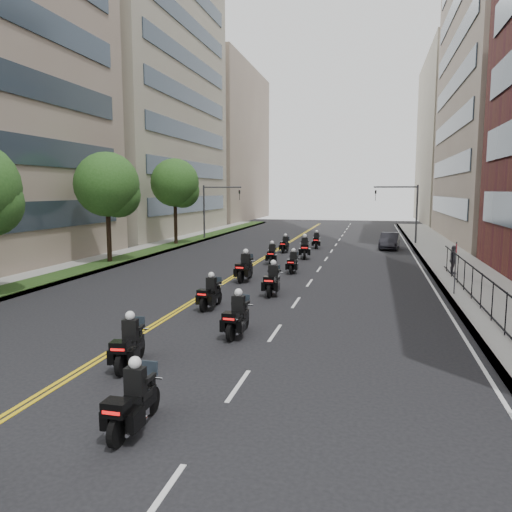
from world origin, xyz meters
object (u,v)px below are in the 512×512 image
Objects in this scene: motorcycle_1 at (133,403)px; motorcycle_11 at (316,241)px; motorcycle_5 at (273,281)px; motorcycle_8 at (272,255)px; motorcycle_10 at (285,245)px; motorcycle_3 at (237,317)px; motorcycle_7 at (293,263)px; motorcycle_4 at (210,294)px; motorcycle_2 at (129,346)px; pedestrian_c at (453,260)px; motorcycle_9 at (305,249)px; motorcycle_6 at (245,268)px; parked_sedan at (390,241)px.

motorcycle_1 is 1.00× the size of motorcycle_11.
motorcycle_11 is (-0.12, 20.36, -0.04)m from motorcycle_5.
motorcycle_8 reaches higher than motorcycle_10.
motorcycle_3 reaches higher than motorcycle_10.
motorcycle_7 is at bearing 93.77° from motorcycle_3.
motorcycle_4 is 0.92× the size of motorcycle_5.
motorcycle_2 is 11.02m from motorcycle_5.
pedestrian_c is at bearing 5.91° from motorcycle_7.
motorcycle_8 is 6.60m from motorcycle_10.
motorcycle_8 reaches higher than motorcycle_11.
motorcycle_7 is (0.08, 21.10, -0.03)m from motorcycle_1.
motorcycle_9 reaches higher than motorcycle_5.
motorcycle_10 is at bearing 92.84° from motorcycle_6.
motorcycle_2 is at bearing 142.67° from pedestrian_c.
pedestrian_c reaches higher than motorcycle_6.
motorcycle_9 is (-0.40, 20.63, 0.07)m from motorcycle_3.
motorcycle_9 is 3.88m from motorcycle_10.
motorcycle_10 is (-0.05, 13.46, -0.10)m from motorcycle_6.
motorcycle_2 is at bearing -100.12° from motorcycle_5.
motorcycle_2 is at bearing -96.57° from motorcycle_11.
motorcycle_8 is at bearing 121.53° from motorcycle_7.
motorcycle_7 is at bearing 91.04° from motorcycle_5.
motorcycle_5 is 1.07× the size of motorcycle_11.
motorcycle_3 is at bearing -95.64° from parked_sedan.
motorcycle_3 is 13.85m from motorcycle_7.
motorcycle_1 reaches higher than motorcycle_4.
motorcycle_10 is 9.59m from parked_sedan.
motorcycle_9 is 6.82m from motorcycle_11.
motorcycle_3 reaches higher than motorcycle_7.
motorcycle_5 is at bearing 64.28° from motorcycle_4.
motorcycle_2 is 0.51× the size of parked_sedan.
motorcycle_8 is at bearing -104.05° from motorcycle_11.
motorcycle_8 is (-0.05, 21.05, -0.01)m from motorcycle_2.
pedestrian_c is at bearing 67.46° from motorcycle_1.
motorcycle_3 reaches higher than motorcycle_8.
motorcycle_5 is 1.12× the size of motorcycle_7.
motorcycle_6 is at bearing -100.24° from motorcycle_11.
pedestrian_c reaches higher than motorcycle_9.
parked_sedan is (6.29, 0.93, 0.08)m from motorcycle_11.
pedestrian_c is (3.20, -13.74, 0.29)m from parked_sedan.
motorcycle_4 is 1.02× the size of motorcycle_10.
motorcycle_1 is at bearing -89.07° from motorcycle_7.
motorcycle_2 is 0.90× the size of motorcycle_6.
pedestrian_c is at bearing 22.42° from motorcycle_6.
parked_sedan is at bearing 48.16° from motorcycle_8.
motorcycle_3 is at bearing -53.51° from motorcycle_4.
motorcycle_2 is 24.44m from motorcycle_9.
motorcycle_8 reaches higher than motorcycle_1.
motorcycle_4 is 0.99× the size of motorcycle_11.
motorcycle_1 is at bearing -69.08° from motorcycle_2.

